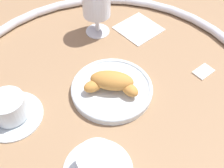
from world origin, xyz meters
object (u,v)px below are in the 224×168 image
at_px(croissant_large, 112,82).
at_px(sugar_packet, 204,71).
at_px(coffee_cup_far, 9,110).
at_px(juice_glass_left, 96,3).
at_px(coffee_cup_near, 98,165).
at_px(folded_napkin, 139,28).
at_px(pastry_plate, 112,89).

distance_m(croissant_large, sugar_packet, 0.24).
relative_size(coffee_cup_far, juice_glass_left, 0.97).
height_order(croissant_large, coffee_cup_near, same).
height_order(sugar_packet, folded_napkin, sugar_packet).
distance_m(coffee_cup_near, coffee_cup_far, 0.23).
xyz_separation_m(pastry_plate, sugar_packet, (-0.24, -0.01, -0.01)).
bearing_deg(coffee_cup_near, juice_glass_left, -101.44).
bearing_deg(folded_napkin, pastry_plate, 58.57).
bearing_deg(juice_glass_left, croissant_large, 86.68).
relative_size(coffee_cup_near, folded_napkin, 1.24).
bearing_deg(folded_napkin, croissant_large, 58.69).
bearing_deg(coffee_cup_far, croissant_large, -176.50).
bearing_deg(juice_glass_left, coffee_cup_far, 45.29).
bearing_deg(croissant_large, folded_napkin, -121.31).
bearing_deg(coffee_cup_near, folded_napkin, -116.83).
distance_m(pastry_plate, coffee_cup_far, 0.23).
bearing_deg(sugar_packet, coffee_cup_far, -22.29).
distance_m(sugar_packet, folded_napkin, 0.23).
relative_size(croissant_large, folded_napkin, 1.16).
xyz_separation_m(sugar_packet, folded_napkin, (0.11, -0.20, -0.00)).
relative_size(pastry_plate, croissant_large, 1.51).
height_order(coffee_cup_near, coffee_cup_far, same).
relative_size(juice_glass_left, sugar_packet, 2.80).
xyz_separation_m(coffee_cup_far, folded_napkin, (-0.36, -0.23, -0.02)).
xyz_separation_m(croissant_large, coffee_cup_far, (0.23, 0.01, -0.01)).
height_order(pastry_plate, croissant_large, croissant_large).
bearing_deg(pastry_plate, coffee_cup_near, 68.92).
xyz_separation_m(coffee_cup_near, juice_glass_left, (-0.08, -0.42, 0.07)).
distance_m(pastry_plate, coffee_cup_near, 0.20).
bearing_deg(sugar_packet, croissant_large, -22.46).
bearing_deg(juice_glass_left, sugar_packet, 136.03).
distance_m(pastry_plate, sugar_packet, 0.24).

